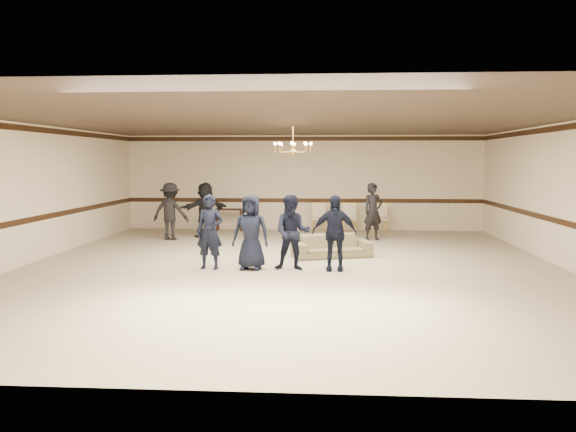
{
  "coord_description": "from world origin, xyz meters",
  "views": [
    {
      "loc": [
        0.8,
        -12.73,
        2.37
      ],
      "look_at": [
        -0.02,
        -0.5,
        1.19
      ],
      "focal_mm": 36.37,
      "sensor_mm": 36.0,
      "label": 1
    }
  ],
  "objects_px": {
    "boy_a": "(210,232)",
    "console_table": "(229,220)",
    "adult_mid": "(205,210)",
    "banquet_chair_mid": "(350,218)",
    "banquet_chair_right": "(381,218)",
    "boy_b": "(251,232)",
    "adult_right": "(373,212)",
    "chandelier": "(293,138)",
    "boy_c": "(292,233)",
    "adult_left": "(170,211)",
    "boy_d": "(334,233)",
    "banquet_chair_left": "(319,218)",
    "settee": "(332,246)"
  },
  "relations": [
    {
      "from": "boy_a",
      "to": "boy_c",
      "type": "distance_m",
      "value": 1.8
    },
    {
      "from": "chandelier",
      "to": "banquet_chair_right",
      "type": "bearing_deg",
      "value": 64.19
    },
    {
      "from": "boy_d",
      "to": "console_table",
      "type": "height_order",
      "value": "boy_d"
    },
    {
      "from": "adult_mid",
      "to": "banquet_chair_right",
      "type": "bearing_deg",
      "value": 157.94
    },
    {
      "from": "boy_c",
      "to": "boy_d",
      "type": "distance_m",
      "value": 0.9
    },
    {
      "from": "banquet_chair_mid",
      "to": "adult_right",
      "type": "bearing_deg",
      "value": -67.97
    },
    {
      "from": "banquet_chair_right",
      "to": "console_table",
      "type": "distance_m",
      "value": 5.0
    },
    {
      "from": "adult_left",
      "to": "banquet_chair_left",
      "type": "relative_size",
      "value": 1.79
    },
    {
      "from": "adult_left",
      "to": "banquet_chair_mid",
      "type": "xyz_separation_m",
      "value": [
        5.38,
        2.06,
        -0.37
      ]
    },
    {
      "from": "chandelier",
      "to": "adult_left",
      "type": "bearing_deg",
      "value": 140.02
    },
    {
      "from": "boy_a",
      "to": "adult_mid",
      "type": "xyz_separation_m",
      "value": [
        -1.2,
        5.23,
        0.03
      ]
    },
    {
      "from": "boy_c",
      "to": "adult_right",
      "type": "xyz_separation_m",
      "value": [
        2.1,
        4.83,
        0.03
      ]
    },
    {
      "from": "settee",
      "to": "banquet_chair_right",
      "type": "relative_size",
      "value": 2.01
    },
    {
      "from": "adult_right",
      "to": "chandelier",
      "type": "bearing_deg",
      "value": -148.8
    },
    {
      "from": "boy_b",
      "to": "banquet_chair_mid",
      "type": "bearing_deg",
      "value": 76.58
    },
    {
      "from": "chandelier",
      "to": "boy_d",
      "type": "bearing_deg",
      "value": -53.73
    },
    {
      "from": "settee",
      "to": "console_table",
      "type": "relative_size",
      "value": 2.12
    },
    {
      "from": "settee",
      "to": "banquet_chair_left",
      "type": "relative_size",
      "value": 2.01
    },
    {
      "from": "settee",
      "to": "boy_a",
      "type": "bearing_deg",
      "value": -166.27
    },
    {
      "from": "boy_a",
      "to": "settee",
      "type": "relative_size",
      "value": 0.86
    },
    {
      "from": "boy_b",
      "to": "console_table",
      "type": "xyz_separation_m",
      "value": [
        -1.62,
        6.79,
        -0.44
      ]
    },
    {
      "from": "chandelier",
      "to": "banquet_chair_mid",
      "type": "height_order",
      "value": "chandelier"
    },
    {
      "from": "boy_b",
      "to": "settee",
      "type": "height_order",
      "value": "boy_b"
    },
    {
      "from": "adult_mid",
      "to": "banquet_chair_left",
      "type": "relative_size",
      "value": 1.79
    },
    {
      "from": "chandelier",
      "to": "boy_d",
      "type": "relative_size",
      "value": 0.58
    },
    {
      "from": "boy_b",
      "to": "adult_right",
      "type": "height_order",
      "value": "adult_right"
    },
    {
      "from": "boy_d",
      "to": "adult_mid",
      "type": "height_order",
      "value": "adult_mid"
    },
    {
      "from": "boy_b",
      "to": "console_table",
      "type": "distance_m",
      "value": 6.99
    },
    {
      "from": "adult_mid",
      "to": "banquet_chair_mid",
      "type": "height_order",
      "value": "adult_mid"
    },
    {
      "from": "boy_b",
      "to": "console_table",
      "type": "relative_size",
      "value": 1.81
    },
    {
      "from": "settee",
      "to": "adult_right",
      "type": "xyz_separation_m",
      "value": [
        1.24,
        3.12,
        0.57
      ]
    },
    {
      "from": "boy_c",
      "to": "adult_left",
      "type": "height_order",
      "value": "adult_left"
    },
    {
      "from": "settee",
      "to": "chandelier",
      "type": "bearing_deg",
      "value": -175.92
    },
    {
      "from": "boy_d",
      "to": "console_table",
      "type": "relative_size",
      "value": 1.81
    },
    {
      "from": "boy_a",
      "to": "adult_mid",
      "type": "height_order",
      "value": "adult_mid"
    },
    {
      "from": "adult_mid",
      "to": "banquet_chair_right",
      "type": "distance_m",
      "value": 5.66
    },
    {
      "from": "banquet_chair_right",
      "to": "banquet_chair_mid",
      "type": "bearing_deg",
      "value": -178.84
    },
    {
      "from": "boy_a",
      "to": "console_table",
      "type": "distance_m",
      "value": 6.84
    },
    {
      "from": "boy_a",
      "to": "adult_right",
      "type": "relative_size",
      "value": 0.96
    },
    {
      "from": "boy_c",
      "to": "banquet_chair_left",
      "type": "height_order",
      "value": "boy_c"
    },
    {
      "from": "console_table",
      "to": "chandelier",
      "type": "bearing_deg",
      "value": -64.18
    },
    {
      "from": "boy_c",
      "to": "adult_mid",
      "type": "distance_m",
      "value": 6.03
    },
    {
      "from": "boy_c",
      "to": "settee",
      "type": "xyz_separation_m",
      "value": [
        0.86,
        1.71,
        -0.54
      ]
    },
    {
      "from": "boy_c",
      "to": "console_table",
      "type": "bearing_deg",
      "value": 113.67
    },
    {
      "from": "boy_d",
      "to": "adult_left",
      "type": "height_order",
      "value": "adult_left"
    },
    {
      "from": "boy_c",
      "to": "adult_mid",
      "type": "bearing_deg",
      "value": 123.18
    },
    {
      "from": "adult_left",
      "to": "adult_mid",
      "type": "bearing_deg",
      "value": -134.44
    },
    {
      "from": "adult_mid",
      "to": "console_table",
      "type": "distance_m",
      "value": 1.7
    },
    {
      "from": "banquet_chair_right",
      "to": "boy_c",
      "type": "bearing_deg",
      "value": -109.5
    },
    {
      "from": "banquet_chair_left",
      "to": "console_table",
      "type": "xyz_separation_m",
      "value": [
        -3.0,
        0.2,
        -0.1
      ]
    }
  ]
}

